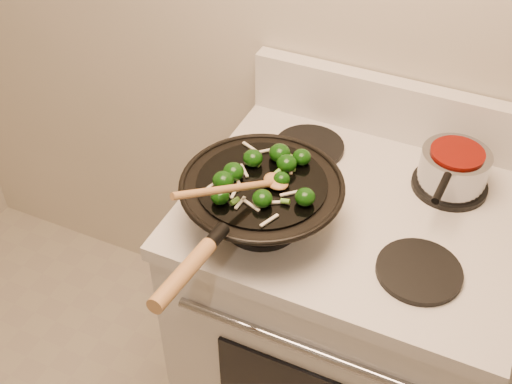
% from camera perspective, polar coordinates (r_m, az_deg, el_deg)
% --- Properties ---
extents(stove, '(0.78, 0.67, 1.08)m').
position_cam_1_polar(stove, '(1.85, 7.59, -11.29)').
color(stove, silver).
rests_on(stove, ground).
extents(wok, '(0.36, 0.60, 0.17)m').
position_cam_1_polar(wok, '(1.40, 0.43, -0.75)').
color(wok, black).
rests_on(wok, stove).
extents(stirfry, '(0.23, 0.24, 0.04)m').
position_cam_1_polar(stirfry, '(1.37, 0.78, 1.76)').
color(stirfry, '#0C3408').
rests_on(stirfry, wok).
extents(wooden_spoon, '(0.17, 0.26, 0.11)m').
position_cam_1_polar(wooden_spoon, '(1.31, -0.69, 0.57)').
color(wooden_spoon, '#A97442').
rests_on(wooden_spoon, wok).
extents(saucepan, '(0.16, 0.26, 0.10)m').
position_cam_1_polar(saucepan, '(1.57, 17.16, 2.05)').
color(saucepan, '#96989E').
rests_on(saucepan, stove).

